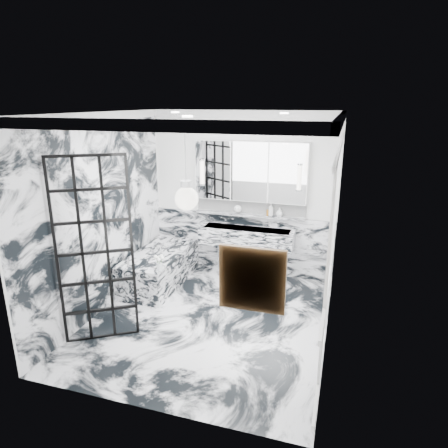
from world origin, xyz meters
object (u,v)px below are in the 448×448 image
(trough_sink, at_px, (247,237))
(crittall_door, at_px, (95,252))
(bathtub, at_px, (160,267))
(mirror_cabinet, at_px, (250,171))

(trough_sink, bearing_deg, crittall_door, -119.01)
(bathtub, bearing_deg, mirror_cabinet, 32.06)
(trough_sink, xyz_separation_m, mirror_cabinet, (-0.00, 0.17, 1.09))
(trough_sink, height_order, mirror_cabinet, mirror_cabinet)
(trough_sink, relative_size, bathtub, 0.97)
(crittall_door, bearing_deg, mirror_cabinet, 30.88)
(trough_sink, height_order, bathtub, trough_sink)
(crittall_door, distance_m, mirror_cabinet, 2.94)
(mirror_cabinet, distance_m, bathtub, 2.20)
(mirror_cabinet, bearing_deg, bathtub, -147.94)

